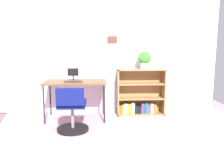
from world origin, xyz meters
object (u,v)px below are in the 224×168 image
monitor (73,75)px  keyboard (73,82)px  desk (75,84)px  bookshelf_low (140,95)px  office_chair (72,112)px  potted_plant_on_shelf (144,59)px

monitor → keyboard: (0.02, -0.16, -0.10)m
desk → keyboard: keyboard is taller
keyboard → bookshelf_low: (1.29, 0.37, -0.33)m
bookshelf_low → office_chair: bearing=-143.1°
bookshelf_low → potted_plant_on_shelf: size_ratio=2.73×
desk → keyboard: (-0.03, -0.10, 0.06)m
office_chair → bookshelf_low: (1.26, 0.95, 0.07)m
monitor → office_chair: bearing=-86.2°
desk → potted_plant_on_shelf: potted_plant_on_shelf is taller
bookshelf_low → monitor: bearing=-171.2°
office_chair → desk: bearing=90.4°
keyboard → office_chair: (0.03, -0.58, -0.41)m
desk → potted_plant_on_shelf: size_ratio=3.32×
office_chair → potted_plant_on_shelf: bearing=33.8°
monitor → office_chair: (0.05, -0.74, -0.50)m
keyboard → office_chair: 0.71m
monitor → bookshelf_low: size_ratio=0.25×
desk → keyboard: 0.12m
office_chair → potted_plant_on_shelf: size_ratio=2.18×
desk → office_chair: bearing=-89.6°
monitor → potted_plant_on_shelf: 1.42m
desk → bookshelf_low: bearing=11.9°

